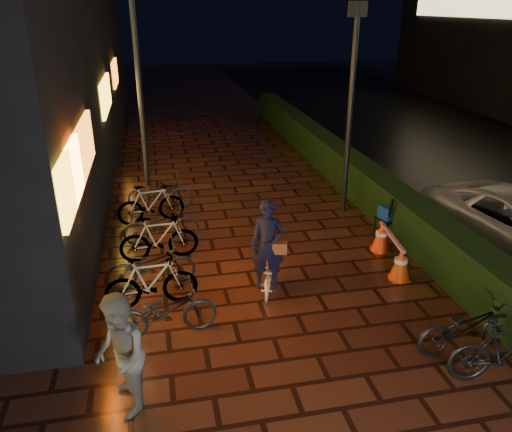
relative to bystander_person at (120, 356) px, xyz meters
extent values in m
plane|color=#381911|center=(2.84, 0.51, -0.86)|extent=(80.00, 80.00, 0.00)
cube|color=black|center=(6.14, 8.51, -0.36)|extent=(0.70, 20.00, 1.00)
imported|color=slate|center=(0.00, 0.00, 0.00)|extent=(0.77, 0.93, 1.73)
cube|color=yellow|center=(-0.61, 2.01, 1.74)|extent=(0.08, 2.00, 0.90)
cube|color=orange|center=(-0.61, 3.51, 1.74)|extent=(0.08, 3.00, 0.90)
cube|color=yellow|center=(-0.61, 9.51, 1.74)|extent=(0.08, 2.80, 0.90)
cube|color=orange|center=(-0.61, 14.51, 1.74)|extent=(0.08, 2.20, 0.90)
cube|color=#FFD88C|center=(16.29, 18.51, 4.14)|extent=(0.06, 10.00, 1.30)
cylinder|color=black|center=(5.33, 5.95, 1.62)|extent=(0.16, 0.16, 4.97)
cube|color=black|center=(5.33, 5.95, 4.01)|extent=(0.48, 0.18, 0.33)
cylinder|color=black|center=(0.35, 9.07, 2.01)|extent=(0.16, 0.16, 5.75)
imported|color=white|center=(2.53, 2.56, -0.53)|extent=(0.79, 1.35, 0.67)
imported|color=black|center=(2.50, 2.46, 0.11)|extent=(0.72, 0.57, 1.71)
cube|color=brown|center=(2.68, 2.39, 0.08)|extent=(0.32, 0.21, 0.22)
cone|color=#DF430B|center=(5.15, 2.41, -0.53)|extent=(0.42, 0.42, 0.66)
cone|color=#FF390D|center=(5.30, 3.64, -0.53)|extent=(0.42, 0.42, 0.66)
cube|color=#ED3E0C|center=(5.15, 2.41, -0.85)|extent=(0.40, 0.40, 0.03)
cube|color=#DC400B|center=(5.30, 3.64, -0.85)|extent=(0.40, 0.40, 0.03)
cube|color=red|center=(5.22, 3.03, -0.24)|extent=(0.25, 1.42, 0.07)
cube|color=black|center=(5.81, 4.38, -0.46)|extent=(0.67, 0.61, 0.04)
cylinder|color=black|center=(5.67, 4.13, -0.67)|extent=(0.04, 0.04, 0.38)
cylinder|color=black|center=(6.08, 4.28, -0.67)|extent=(0.04, 0.04, 0.38)
cylinder|color=black|center=(5.55, 4.47, -0.67)|extent=(0.04, 0.04, 0.38)
cylinder|color=black|center=(5.96, 4.62, -0.67)|extent=(0.04, 0.04, 0.38)
cube|color=#0C369E|center=(5.81, 4.38, -0.29)|extent=(0.49, 0.45, 0.30)
cylinder|color=black|center=(5.72, 4.19, -0.31)|extent=(0.17, 0.44, 0.97)
imported|color=black|center=(0.43, 6.20, -0.37)|extent=(1.69, 0.73, 0.98)
imported|color=black|center=(0.64, 5.01, -0.42)|extent=(1.71, 0.66, 0.89)
imported|color=black|center=(0.39, 3.12, -0.42)|extent=(1.74, 0.74, 0.89)
imported|color=black|center=(0.39, 2.43, -0.37)|extent=(1.66, 0.55, 0.98)
imported|color=black|center=(0.68, 7.09, -0.42)|extent=(1.74, 0.74, 0.89)
imported|color=black|center=(0.59, 1.53, -0.42)|extent=(1.73, 0.73, 0.89)
imported|color=black|center=(0.57, 4.19, -0.37)|extent=(1.67, 0.58, 0.98)
imported|color=black|center=(5.12, 0.18, -0.42)|extent=(1.72, 0.69, 0.89)
imported|color=black|center=(5.25, -0.53, -0.37)|extent=(1.69, 0.74, 0.98)
camera|label=1|loc=(0.65, -5.38, 4.13)|focal=35.00mm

